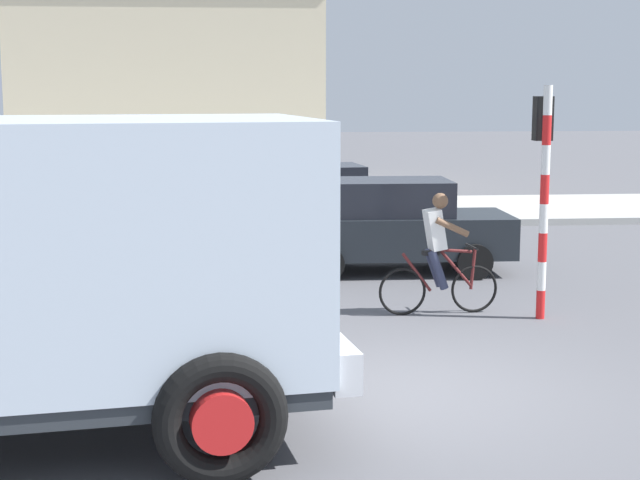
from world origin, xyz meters
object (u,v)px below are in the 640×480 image
at_px(truck_foreground, 17,262).
at_px(cyclist, 438,254).
at_px(traffic_light_pole, 544,169).
at_px(car_red_near, 391,225).
at_px(car_white_mid, 302,203).

xyz_separation_m(truck_foreground, cyclist, (4.75, 4.66, -0.80)).
bearing_deg(traffic_light_pole, car_red_near, 112.43).
height_order(car_red_near, car_white_mid, same).
bearing_deg(cyclist, car_red_near, 92.02).
xyz_separation_m(traffic_light_pole, car_red_near, (-1.48, 3.58, -1.25)).
bearing_deg(car_red_near, cyclist, -87.98).
xyz_separation_m(cyclist, traffic_light_pole, (1.36, -0.32, 1.20)).
relative_size(truck_foreground, car_white_mid, 1.38).
xyz_separation_m(traffic_light_pole, car_white_mid, (-2.78, 6.86, -1.25)).
relative_size(cyclist, car_white_mid, 0.42).
distance_m(truck_foreground, cyclist, 6.70).
bearing_deg(car_white_mid, traffic_light_pole, -67.95).
height_order(cyclist, traffic_light_pole, traffic_light_pole).
bearing_deg(car_red_near, truck_foreground, -120.31).
height_order(truck_foreground, car_red_near, truck_foreground).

